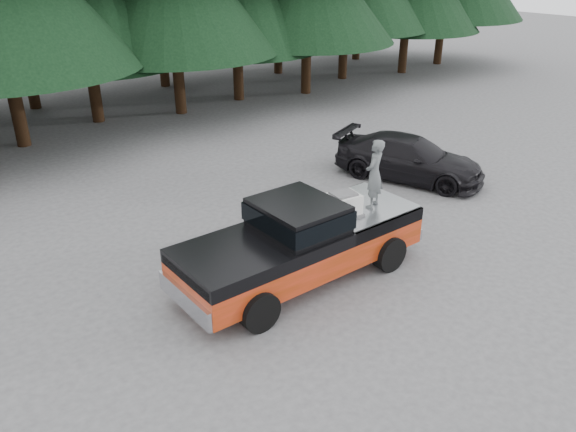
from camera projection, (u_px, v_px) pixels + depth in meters
ground at (272, 309)px, 11.72m from camera, size 120.00×120.00×0.00m
pickup_truck at (301, 252)px, 12.55m from camera, size 6.00×2.04×1.33m
truck_cab at (298, 215)px, 12.08m from camera, size 1.66×1.90×0.59m
air_compressor at (343, 205)px, 12.65m from camera, size 0.79×0.69×0.48m
man_on_bed at (374, 174)px, 12.84m from camera, size 0.70×0.60×1.63m
parked_car at (409, 158)px, 18.08m from camera, size 3.58×5.17×1.39m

